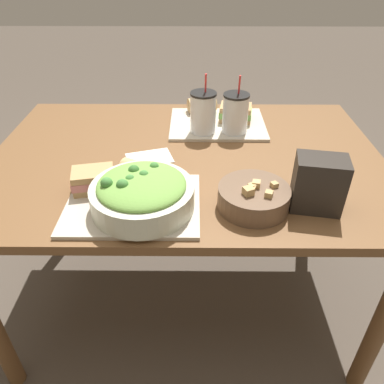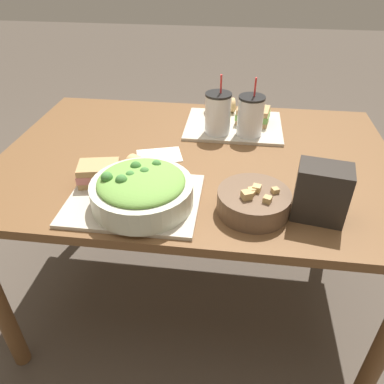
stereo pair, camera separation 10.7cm
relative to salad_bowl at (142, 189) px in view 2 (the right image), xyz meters
name	(u,v)px [view 2 (the right image)]	position (x,y,z in m)	size (l,w,h in m)	color
ground_plane	(195,293)	(0.12, 0.32, -0.80)	(12.00, 12.00, 0.00)	#4C4238
dining_table	(196,176)	(0.12, 0.32, -0.15)	(1.39, 0.95, 0.74)	brown
tray_near	(134,200)	(-0.03, 0.02, -0.06)	(0.38, 0.30, 0.01)	#BCB29E
tray_far	(233,126)	(0.24, 0.57, -0.06)	(0.38, 0.30, 0.01)	#BCB29E
salad_bowl	(142,189)	(0.00, 0.00, 0.00)	(0.29, 0.29, 0.11)	beige
soup_bowl	(253,201)	(0.31, 0.02, -0.03)	(0.20, 0.20, 0.09)	brown
sandwich_near	(99,173)	(-0.16, 0.09, -0.02)	(0.14, 0.11, 0.06)	tan
baguette_near	(148,169)	(-0.02, 0.13, -0.02)	(0.15, 0.12, 0.06)	tan
sandwich_far	(253,115)	(0.31, 0.60, -0.02)	(0.14, 0.11, 0.06)	tan
baguette_far	(221,106)	(0.18, 0.69, -0.02)	(0.13, 0.09, 0.06)	tan
drink_cup_dark	(218,115)	(0.18, 0.49, 0.02)	(0.10, 0.10, 0.23)	silver
drink_cup_red	(250,117)	(0.30, 0.49, 0.02)	(0.10, 0.10, 0.22)	silver
chip_bag	(321,193)	(0.49, 0.02, 0.02)	(0.15, 0.12, 0.16)	#28231E
napkin_folded	(159,156)	(-0.01, 0.30, -0.06)	(0.18, 0.15, 0.00)	silver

